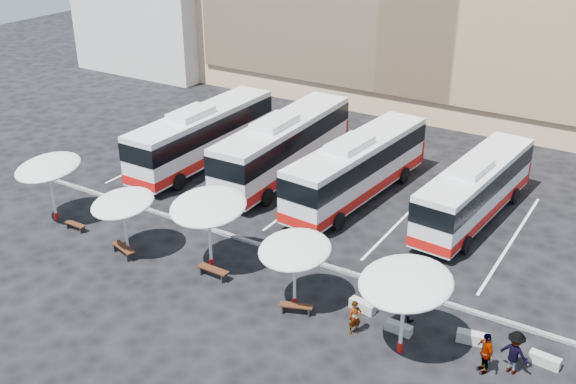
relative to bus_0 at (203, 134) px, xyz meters
The scene contains 24 objects.
ground 11.99m from the bus_0, 42.41° to the right, with size 120.00×120.00×0.00m, color black.
curb_divider 11.65m from the bus_0, 40.57° to the right, with size 34.00×0.25×0.15m, color black.
bay_lines 8.96m from the bus_0, ahead, with size 24.15×12.00×0.01m.
bus_0 is the anchor object (origin of this frame).
bus_1 5.81m from the bus_0, 10.57° to the left, with size 3.25×13.18×4.17m.
bus_2 11.22m from the bus_0, ahead, with size 3.70×12.73×3.98m.
bus_3 18.12m from the bus_0, ahead, with size 3.45×11.81×3.70m.
sunshade_0 11.26m from the bus_0, 100.38° to the right, with size 4.60×4.63×3.78m.
sunshade_1 12.34m from the bus_0, 70.68° to the right, with size 4.16×4.18×3.36m.
sunshade_2 13.57m from the bus_0, 50.56° to the right, with size 3.82×3.87×3.93m.
sunshade_3 17.77m from the bus_0, 38.74° to the right, with size 3.75×3.79×3.41m.
sunshade_4 22.54m from the bus_0, 31.23° to the right, with size 4.92×4.95×3.92m.
wood_bench_0 11.47m from the bus_0, 90.53° to the right, with size 1.33×0.36×0.41m.
wood_bench_1 12.75m from the bus_0, 71.03° to the right, with size 1.73×0.90×0.51m.
wood_bench_2 14.66m from the bus_0, 50.33° to the right, with size 1.67×0.48×0.51m.
wood_bench_3 18.47m from the bus_0, 39.26° to the right, with size 1.53×0.89×0.46m.
conc_bench_0 19.45m from the bus_0, 30.63° to the right, with size 1.23×0.41×0.46m, color #969690.
conc_bench_1 21.52m from the bus_0, 29.36° to the right, with size 1.17×0.39×0.44m, color #969690.
conc_bench_2 23.68m from the bus_0, 23.84° to the right, with size 1.30×0.43×0.49m, color #969690.
conc_bench_3 26.32m from the bus_0, 21.02° to the right, with size 1.22×0.41×0.46m, color #969690.
passenger_0 20.67m from the bus_0, 34.06° to the right, with size 0.58×0.38×1.59m, color black.
passenger_1 20.83m from the bus_0, 26.80° to the right, with size 0.88×0.69×1.82m, color black.
passenger_2 25.11m from the bus_0, 26.19° to the right, with size 1.07×0.44×1.82m, color black.
passenger_3 25.77m from the bus_0, 24.10° to the right, with size 1.21×0.70×1.88m, color black.
Camera 1 is at (18.24, -25.04, 17.82)m, focal length 42.00 mm.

